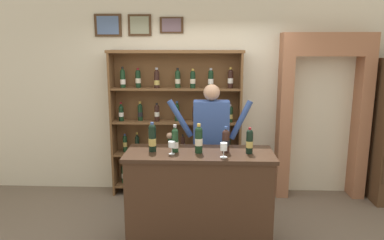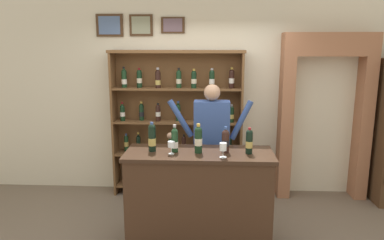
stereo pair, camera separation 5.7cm
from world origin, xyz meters
TOP-DOWN VIEW (x-y plane):
  - back_wall at (-0.00, 1.61)m, footprint 12.00×0.19m
  - wine_shelf at (-0.31, 1.39)m, footprint 1.89×0.31m
  - archway_doorway at (1.77, 1.48)m, footprint 1.25×0.45m
  - tasting_counter at (0.06, -0.00)m, footprint 1.58×0.60m
  - shopkeeper at (0.19, 0.61)m, footprint 1.06×0.22m
  - tasting_bottle_prosecco at (-0.45, 0.01)m, footprint 0.08×0.08m
  - tasting_bottle_rosso at (-0.20, 0.00)m, footprint 0.07×0.07m
  - tasting_bottle_super_tuscan at (0.05, -0.03)m, footprint 0.08×0.08m
  - tasting_bottle_riserva at (0.34, -0.00)m, footprint 0.08×0.08m
  - tasting_bottle_bianco at (0.58, -0.03)m, footprint 0.07×0.07m
  - wine_glass_right at (0.31, -0.18)m, footprint 0.07×0.07m
  - wine_glass_center at (-0.23, -0.09)m, footprint 0.07×0.07m

SIDE VIEW (x-z plane):
  - tasting_counter at x=0.06m, z-range 0.00..1.05m
  - shopkeeper at x=0.19m, z-range 0.21..1.92m
  - wine_shelf at x=-0.31m, z-range 0.04..2.14m
  - wine_glass_center at x=-0.23m, z-range 1.08..1.22m
  - wine_glass_right at x=0.31m, z-range 1.08..1.23m
  - tasting_bottle_rosso at x=-0.20m, z-range 1.03..1.33m
  - tasting_bottle_riserva at x=0.34m, z-range 1.04..1.32m
  - tasting_bottle_bianco at x=0.58m, z-range 1.04..1.32m
  - tasting_bottle_super_tuscan at x=0.05m, z-range 1.04..1.36m
  - tasting_bottle_prosecco at x=-0.45m, z-range 1.04..1.36m
  - archway_doorway at x=1.77m, z-range 0.15..2.48m
  - back_wall at x=0.00m, z-range 0.00..3.38m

